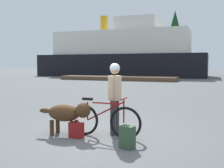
{
  "coord_description": "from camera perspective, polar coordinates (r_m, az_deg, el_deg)",
  "views": [
    {
      "loc": [
        2.46,
        -5.63,
        1.67
      ],
      "look_at": [
        0.18,
        0.42,
        1.19
      ],
      "focal_mm": 42.52,
      "sensor_mm": 36.0,
      "label": 1
    }
  ],
  "objects": [
    {
      "name": "dog",
      "position": [
        6.33,
        -9.58,
        -6.23
      ],
      "size": [
        1.36,
        0.46,
        0.79
      ],
      "color": "#472D19",
      "rests_on": "ground_plane"
    },
    {
      "name": "dock_pier",
      "position": [
        28.17,
        1.35,
        1.26
      ],
      "size": [
        12.34,
        2.93,
        0.4
      ],
      "primitive_type": "cube",
      "color": "brown",
      "rests_on": "ground_plane"
    },
    {
      "name": "pine_tree_far_left",
      "position": [
        52.81,
        6.02,
        9.63
      ],
      "size": [
        4.15,
        4.15,
        10.61
      ],
      "color": "#4C331E",
      "rests_on": "ground_plane"
    },
    {
      "name": "bicycle",
      "position": [
        6.12,
        -1.84,
        -7.76
      ],
      "size": [
        1.77,
        0.44,
        0.92
      ],
      "color": "black",
      "rests_on": "ground_plane"
    },
    {
      "name": "handbag_pannier",
      "position": [
        6.18,
        -7.69,
        -9.78
      ],
      "size": [
        0.34,
        0.22,
        0.35
      ],
      "primitive_type": "cube",
      "rotation": [
        0.0,
        0.0,
        -0.12
      ],
      "color": "maroon",
      "rests_on": "ground_plane"
    },
    {
      "name": "ferry_boat",
      "position": [
        37.89,
        2.35,
        6.29
      ],
      "size": [
        23.01,
        8.19,
        8.6
      ],
      "color": "black",
      "rests_on": "ground_plane"
    },
    {
      "name": "backpack",
      "position": [
        5.38,
        3.3,
        -11.33
      ],
      "size": [
        0.33,
        0.28,
        0.45
      ],
      "primitive_type": "cube",
      "rotation": [
        0.0,
        0.0,
        -0.31
      ],
      "color": "#334C33",
      "rests_on": "ground_plane"
    },
    {
      "name": "sailboat_moored",
      "position": [
        41.41,
        13.24,
        2.49
      ],
      "size": [
        8.14,
        2.28,
        7.22
      ],
      "color": "silver",
      "rests_on": "ground_plane"
    },
    {
      "name": "ground_plane",
      "position": [
        6.36,
        -2.92,
        -10.96
      ],
      "size": [
        160.0,
        160.0,
        0.0
      ],
      "primitive_type": "plane",
      "color": "#595B5B"
    },
    {
      "name": "pine_tree_center",
      "position": [
        48.44,
        13.36,
        10.51
      ],
      "size": [
        4.17,
        4.17,
        11.03
      ],
      "color": "#4C331E",
      "rests_on": "ground_plane"
    },
    {
      "name": "person_cyclist",
      "position": [
        6.3,
        0.6,
        -1.66
      ],
      "size": [
        0.32,
        0.53,
        1.7
      ],
      "color": "#333338",
      "rests_on": "ground_plane"
    }
  ]
}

